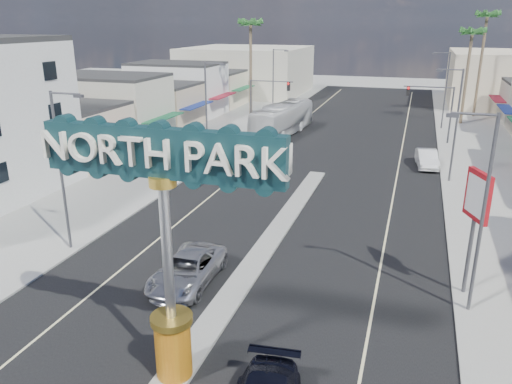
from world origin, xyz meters
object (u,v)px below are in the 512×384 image
Objects in this scene: streetlight_r_mid at (455,120)px; traffic_signal_left at (266,95)px; streetlight_l_far at (274,80)px; palm_right_mid at (472,37)px; streetlight_r_far at (445,87)px; bank_pylon_sign at (477,203)px; gateway_sign at (165,229)px; car_parked_right at (427,159)px; streetlight_r_near at (480,206)px; suv_left at (187,269)px; streetlight_l_mid at (208,107)px; city_bus at (282,119)px; palm_left_far at (251,29)px; traffic_signal_right at (434,103)px; palm_right_far at (487,21)px; streetlight_l_near at (63,164)px.

traffic_signal_left is at bearing 144.50° from streetlight_r_mid.
palm_right_mid is (23.43, 4.00, 5.54)m from streetlight_l_far.
bank_pylon_sign is at bearing -89.91° from streetlight_r_far.
gateway_sign is 33.75m from car_parked_right.
streetlight_r_near is 13.73m from suv_left.
streetlight_r_mid reaches higher than car_parked_right.
palm_right_mid is 50.95m from suv_left.
car_parked_right is at bearing -100.79° from palm_right_mid.
streetlight_r_mid is at bearing 0.00° from streetlight_l_mid.
city_bus is (2.18, -0.61, -2.51)m from traffic_signal_left.
traffic_signal_left is at bearing 171.35° from city_bus.
streetlight_l_mid is 1.50× the size of bank_pylon_sign.
palm_left_far is 1.08× the size of palm_right_mid.
traffic_signal_right is 0.67× the size of streetlight_l_mid.
palm_right_far reaches higher than bank_pylon_sign.
palm_right_far reaches higher than gateway_sign.
palm_right_mid is (2.57, 26.00, 5.54)m from streetlight_r_mid.
suv_left is 1.18× the size of car_parked_right.
palm_right_mid is (3.82, 12.01, 6.33)m from traffic_signal_right.
palm_right_mid is at bearing 72.58° from car_parked_right.
palm_right_mid is 44.87m from bank_pylon_sign.
traffic_signal_right is 21.20m from streetlight_l_far.
palm_right_far reaches higher than streetlight_l_far.
streetlight_r_mid is 6.17m from car_parked_right.
streetlight_l_near is at bearing -116.06° from palm_right_far.
car_parked_right is (-4.16, -21.86, -9.83)m from palm_right_mid.
gateway_sign reaches higher than streetlight_r_far.
palm_right_far is at bearing 84.98° from streetlight_r_near.
car_parked_right is (19.27, 24.14, -4.29)m from streetlight_l_near.
streetlight_r_near is (20.87, 0.00, 0.00)m from streetlight_l_near.
palm_left_far reaches higher than traffic_signal_left.
traffic_signal_left is 0.67× the size of streetlight_r_far.
traffic_signal_right is 24.11m from streetlight_l_mid.
gateway_sign is 1.53× the size of bank_pylon_sign.
streetlight_r_far is (20.87, 0.00, 0.00)m from streetlight_l_far.
streetlight_l_far is at bearing 180.00° from streetlight_r_far.
palm_left_far reaches higher than streetlight_l_far.
streetlight_l_far reaches higher than traffic_signal_right.
car_parked_right is (-1.60, 24.14, -4.29)m from streetlight_r_near.
streetlight_l_far is 20.87m from streetlight_r_far.
streetlight_l_far is 45.51m from bank_pylon_sign.
streetlight_r_mid is 25.49m from suv_left.
streetlight_r_near reaches higher than city_bus.
traffic_signal_left is 8.14m from streetlight_l_far.
streetlight_l_mid and streetlight_r_far have the same top height.
palm_right_far is at bearing 21.46° from streetlight_l_far.
streetlight_l_near is (-10.43, 8.02, -0.86)m from gateway_sign.
palm_left_far reaches higher than city_bus.
palm_left_far is 45.54m from bank_pylon_sign.
city_bus reaches higher than suv_left.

